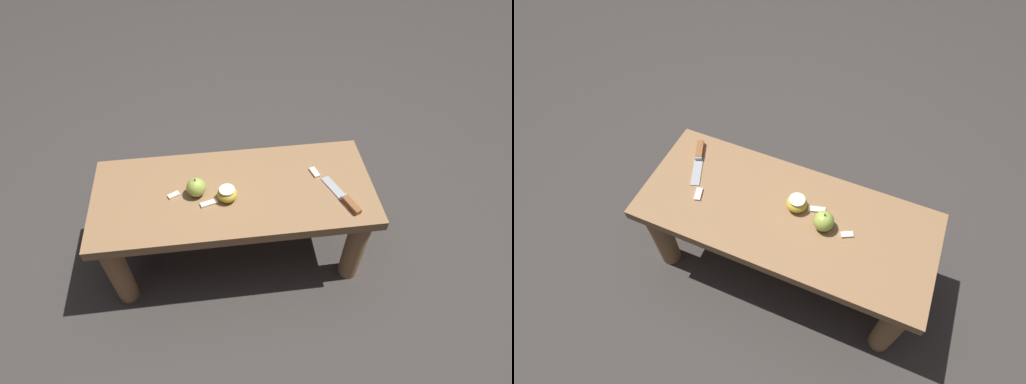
% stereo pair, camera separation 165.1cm
% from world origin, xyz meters
% --- Properties ---
extents(ground_plane, '(8.00, 8.00, 0.00)m').
position_xyz_m(ground_plane, '(0.00, 0.00, 0.00)').
color(ground_plane, '#383330').
extents(wooden_bench, '(1.02, 0.42, 0.40)m').
position_xyz_m(wooden_bench, '(0.00, 0.00, 0.31)').
color(wooden_bench, olive).
rests_on(wooden_bench, ground_plane).
extents(knife, '(0.10, 0.20, 0.02)m').
position_xyz_m(knife, '(-0.39, 0.10, 0.41)').
color(knife, '#9EA0A5').
rests_on(knife, wooden_bench).
extents(apple_whole, '(0.07, 0.07, 0.08)m').
position_xyz_m(apple_whole, '(0.13, 0.00, 0.44)').
color(apple_whole, '#9EB747').
rests_on(apple_whole, wooden_bench).
extents(apple_cut, '(0.07, 0.07, 0.05)m').
position_xyz_m(apple_cut, '(0.02, 0.04, 0.43)').
color(apple_cut, gold).
rests_on(apple_cut, wooden_bench).
extents(apple_slice_near_knife, '(0.06, 0.04, 0.01)m').
position_xyz_m(apple_slice_near_knife, '(0.09, 0.05, 0.41)').
color(apple_slice_near_knife, beige).
rests_on(apple_slice_near_knife, wooden_bench).
extents(apple_slice_center, '(0.05, 0.04, 0.01)m').
position_xyz_m(apple_slice_center, '(0.21, -0.00, 0.41)').
color(apple_slice_center, beige).
rests_on(apple_slice_center, wooden_bench).
extents(apple_slice_near_bowl, '(0.04, 0.05, 0.01)m').
position_xyz_m(apple_slice_near_bowl, '(-0.31, -0.05, 0.41)').
color(apple_slice_near_bowl, beige).
rests_on(apple_slice_near_bowl, wooden_bench).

